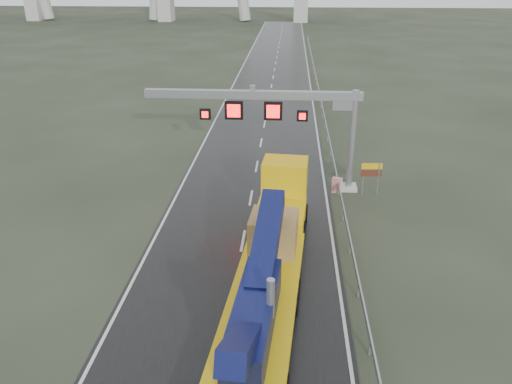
# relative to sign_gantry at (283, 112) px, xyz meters

# --- Properties ---
(ground) EXTENTS (400.00, 400.00, 0.00)m
(ground) POSITION_rel_sign_gantry_xyz_m (-2.10, -17.99, -5.61)
(ground) COLOR #282F21
(ground) RESTS_ON ground
(road) EXTENTS (11.00, 200.00, 0.02)m
(road) POSITION_rel_sign_gantry_xyz_m (-2.10, 22.01, -5.60)
(road) COLOR black
(road) RESTS_ON ground
(guardrail) EXTENTS (0.20, 140.00, 1.40)m
(guardrail) POSITION_rel_sign_gantry_xyz_m (4.00, 12.01, -4.91)
(guardrail) COLOR gray
(guardrail) RESTS_ON ground
(sign_gantry) EXTENTS (14.90, 1.20, 7.42)m
(sign_gantry) POSITION_rel_sign_gantry_xyz_m (0.00, 0.00, 0.00)
(sign_gantry) COLOR silver
(sign_gantry) RESTS_ON ground
(heavy_haul_truck) EXTENTS (4.56, 20.69, 4.82)m
(heavy_haul_truck) POSITION_rel_sign_gantry_xyz_m (-0.34, -12.31, -3.74)
(heavy_haul_truck) COLOR gold
(heavy_haul_truck) RESTS_ON ground
(exit_sign_pair) EXTENTS (1.43, 0.17, 2.46)m
(exit_sign_pair) POSITION_rel_sign_gantry_xyz_m (6.17, -0.99, -3.89)
(exit_sign_pair) COLOR gray
(exit_sign_pair) RESTS_ON ground
(striped_barrier) EXTENTS (0.75, 0.59, 1.13)m
(striped_barrier) POSITION_rel_sign_gantry_xyz_m (3.91, -0.67, -5.05)
(striped_barrier) COLOR red
(striped_barrier) RESTS_ON ground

